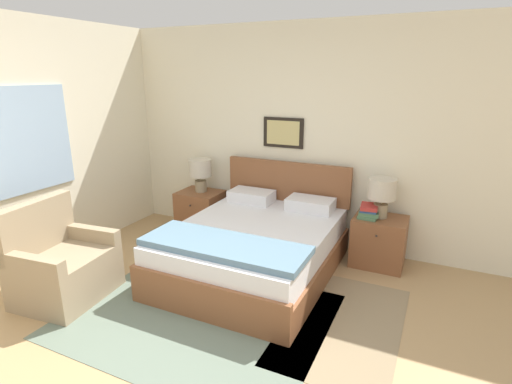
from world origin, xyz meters
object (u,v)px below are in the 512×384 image
armchair (62,266)px  table_lamp_by_door (382,192)px  bed (255,247)px  nightstand_by_door (379,241)px  nightstand_near_window (201,211)px  table_lamp_near_window (200,171)px

armchair → table_lamp_by_door: 3.26m
bed → armchair: bed is taller
armchair → nightstand_by_door: armchair is taller
table_lamp_by_door → nightstand_near_window: bearing=-179.4°
nightstand_near_window → table_lamp_near_window: bearing=76.8°
nightstand_near_window → bed: bearing=-32.9°
nightstand_by_door → table_lamp_by_door: (-0.02, 0.02, 0.55)m
table_lamp_by_door → bed: bearing=-145.9°
armchair → nightstand_by_door: (2.57, 1.94, -0.03)m
bed → table_lamp_by_door: (1.13, 0.77, 0.53)m
nightstand_near_window → nightstand_by_door: size_ratio=1.00×
nightstand_near_window → nightstand_by_door: bearing=0.0°
bed → table_lamp_by_door: 1.47m
nightstand_near_window → table_lamp_near_window: 0.55m
bed → table_lamp_by_door: size_ratio=4.57×
nightstand_near_window → armchair: bearing=-98.1°
bed → armchair: bearing=-140.0°
armchair → table_lamp_near_window: (0.28, 1.96, 0.52)m
table_lamp_near_window → table_lamp_by_door: bearing=0.0°
armchair → table_lamp_near_window: table_lamp_near_window is taller
table_lamp_near_window → bed: bearing=-33.8°
nightstand_by_door → table_lamp_near_window: 2.36m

